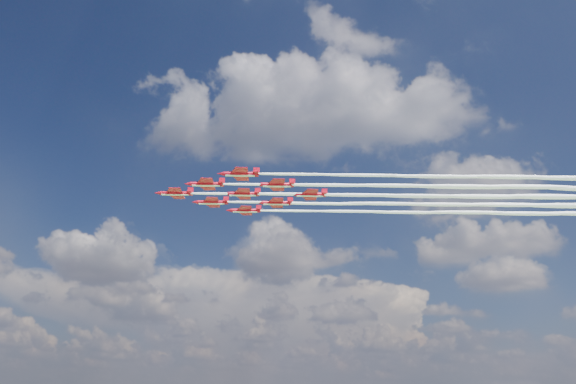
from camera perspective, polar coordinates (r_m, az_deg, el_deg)
name	(u,v)px	position (r m, az deg, el deg)	size (l,w,h in m)	color
jet_lead	(445,196)	(164.20, 15.68, -0.38)	(154.76, 40.48, 2.67)	red
jet_row2_port	(488,187)	(160.61, 19.64, 0.49)	(154.76, 40.48, 2.67)	red
jet_row2_starb	(469,205)	(173.93, 17.92, -1.24)	(154.76, 40.48, 2.67)	red
jet_row3_port	(534,177)	(157.86, 23.75, 1.39)	(154.76, 40.48, 2.67)	red
jet_row3_centre	(511,197)	(170.72, 21.70, -0.43)	(154.76, 40.48, 2.67)	red
jet_row3_starb	(491,213)	(183.93, 19.93, -2.00)	(154.76, 40.48, 2.67)	red
jet_row4_port	(556,188)	(168.32, 25.60, 0.40)	(154.76, 40.48, 2.67)	red
jet_row4_starb	(532,205)	(181.07, 23.53, -1.25)	(154.76, 40.48, 2.67)	red
jet_tail	(576,197)	(178.98, 27.22, -0.47)	(154.76, 40.48, 2.67)	red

